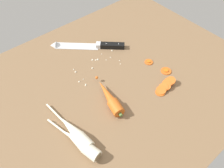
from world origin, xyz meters
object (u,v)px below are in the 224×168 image
object	(u,v)px
whole_carrot	(110,98)
parsnip_mid_left	(80,143)
chefs_knife	(86,46)
parsnip_front	(74,132)
carrot_slice_stray_near	(166,71)
carrot_slice_stray_mid	(149,62)
carrot_slice_stack	(165,86)

from	to	relation	value
whole_carrot	parsnip_mid_left	world-z (taller)	whole_carrot
chefs_knife	parsnip_front	xyz separation A→B (cm)	(-28.99, -34.25, 1.33)
parsnip_front	parsnip_mid_left	xyz separation A→B (cm)	(-0.89, -4.69, 0.00)
chefs_knife	whole_carrot	size ratio (longest dim) A/B	1.37
parsnip_front	carrot_slice_stray_near	bearing A→B (deg)	-0.07
parsnip_front	carrot_slice_stray_near	xyz separation A→B (cm)	(45.56, -0.05, -1.62)
carrot_slice_stray_near	chefs_knife	bearing A→B (deg)	115.79
carrot_slice_stray_mid	carrot_slice_stray_near	bearing A→B (deg)	-78.66
parsnip_mid_left	chefs_knife	bearing A→B (deg)	52.50
parsnip_front	carrot_slice_stray_mid	size ratio (longest dim) A/B	6.68
carrot_slice_stray_near	whole_carrot	bearing A→B (deg)	173.66
parsnip_mid_left	carrot_slice_stray_mid	world-z (taller)	parsnip_mid_left
whole_carrot	parsnip_front	bearing A→B (deg)	-170.19
carrot_slice_stray_near	carrot_slice_stray_mid	bearing A→B (deg)	101.34
parsnip_front	carrot_slice_stray_near	world-z (taller)	parsnip_front
chefs_knife	carrot_slice_stray_near	bearing A→B (deg)	-64.21
parsnip_front	chefs_knife	bearing A→B (deg)	49.75
chefs_knife	carrot_slice_stack	bearing A→B (deg)	-76.85
parsnip_front	parsnip_mid_left	distance (cm)	4.77
parsnip_front	carrot_slice_stack	distance (cm)	38.77
parsnip_mid_left	carrot_slice_stray_mid	xyz separation A→B (cm)	(44.77, 13.03, -1.62)
parsnip_mid_left	carrot_slice_stack	xyz separation A→B (cm)	(39.22, -1.06, -0.92)
parsnip_front	parsnip_mid_left	size ratio (longest dim) A/B	1.07
parsnip_front	parsnip_mid_left	bearing A→B (deg)	-100.69
chefs_knife	parsnip_mid_left	xyz separation A→B (cm)	(-29.87, -38.94, 1.33)
parsnip_mid_left	carrot_slice_stray_mid	size ratio (longest dim) A/B	6.25
whole_carrot	carrot_slice_stack	bearing A→B (deg)	-23.05
chefs_knife	carrot_slice_stray_mid	xyz separation A→B (cm)	(14.89, -25.91, -0.29)
parsnip_mid_left	whole_carrot	bearing A→B (deg)	22.67
carrot_slice_stack	carrot_slice_stray_near	world-z (taller)	carrot_slice_stack
chefs_knife	carrot_slice_stray_near	xyz separation A→B (cm)	(16.57, -34.30, -0.29)
carrot_slice_stack	carrot_slice_stray_near	xyz separation A→B (cm)	(7.23, 5.70, -0.70)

